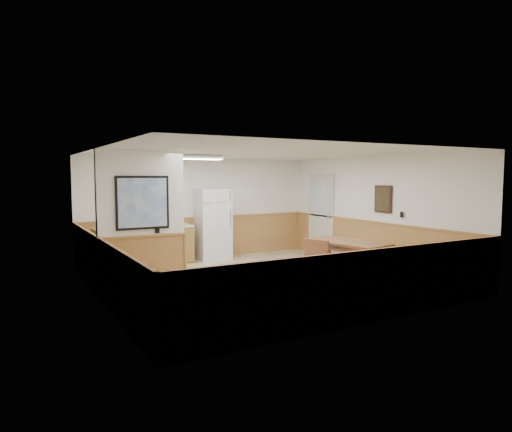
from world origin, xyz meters
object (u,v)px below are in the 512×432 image
dining_chair (321,257)px  dining_table (347,246)px  refrigerator (213,224)px  dining_bench (390,257)px  soap_bottle (115,224)px  fire_extinguisher (179,218)px

dining_chair → dining_table: bearing=-12.7°
dining_table → dining_chair: bearing=174.3°
refrigerator → dining_table: (1.47, -3.27, -0.22)m
dining_bench → soap_bottle: (-4.93, 3.43, 0.66)m
fire_extinguisher → soap_bottle: (-1.47, 0.08, -0.07)m
dining_table → dining_chair: dining_chair is taller
dining_bench → dining_chair: (-1.81, 0.02, 0.15)m
dining_chair → soap_bottle: (-3.12, 3.41, 0.50)m
dining_chair → fire_extinguisher: (-1.65, 3.33, 0.58)m
soap_bottle → dining_chair: bearing=-47.5°
refrigerator → dining_chair: 3.44m
dining_bench → dining_chair: 1.81m
dining_table → dining_chair: 0.71m
refrigerator → soap_bottle: size_ratio=8.94×
dining_table → dining_bench: 1.16m
refrigerator → dining_table: size_ratio=0.97×
refrigerator → dining_bench: bearing=-49.8°
refrigerator → soap_bottle: bearing=-179.5°
dining_chair → fire_extinguisher: fire_extinguisher is taller
dining_chair → refrigerator: bearing=86.0°
dining_table → dining_chair: (-0.69, -0.06, -0.16)m
soap_bottle → fire_extinguisher: bearing=-3.0°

